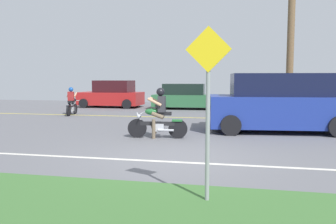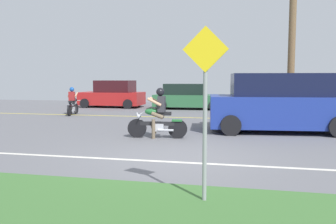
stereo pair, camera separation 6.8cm
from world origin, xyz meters
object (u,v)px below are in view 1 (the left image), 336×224
object	(u,v)px
street_sign	(208,97)
suv_nearby	(279,104)
parked_car_0	(112,95)
parked_car_2	(287,100)
motorcyclist_distant	(72,103)
motorcyclist	(158,117)
parked_car_1	(187,97)

from	to	relation	value
street_sign	suv_nearby	bearing A→B (deg)	76.90
parked_car_0	parked_car_2	xyz separation A→B (m)	(10.15, -1.30, -0.10)
parked_car_2	motorcyclist_distant	world-z (taller)	parked_car_2
suv_nearby	parked_car_0	world-z (taller)	suv_nearby
parked_car_2	motorcyclist_distant	distance (m)	10.95
motorcyclist_distant	parked_car_2	bearing A→B (deg)	18.46
motorcyclist	suv_nearby	world-z (taller)	suv_nearby
suv_nearby	parked_car_0	xyz separation A→B (m)	(-9.03, 8.27, -0.17)
parked_car_0	parked_car_1	size ratio (longest dim) A/B	0.93
parked_car_0	street_sign	bearing A→B (deg)	-64.66
parked_car_0	motorcyclist_distant	distance (m)	4.77
motorcyclist	suv_nearby	bearing A→B (deg)	29.44
suv_nearby	parked_car_1	world-z (taller)	suv_nearby
suv_nearby	parked_car_0	size ratio (longest dim) A/B	1.24
parked_car_0	motorcyclist_distant	world-z (taller)	parked_car_0
street_sign	parked_car_1	bearing A→B (deg)	99.79
parked_car_1	motorcyclist_distant	distance (m)	6.70
suv_nearby	motorcyclist_distant	size ratio (longest dim) A/B	2.97
motorcyclist	parked_car_0	bearing A→B (deg)	117.60
motorcyclist	parked_car_0	distance (m)	11.65
parked_car_0	street_sign	world-z (taller)	street_sign
parked_car_2	street_sign	world-z (taller)	street_sign
suv_nearby	parked_car_1	xyz separation A→B (m)	(-4.32, 8.01, -0.25)
parked_car_0	street_sign	xyz separation A→B (m)	(7.34, -15.51, 0.74)
motorcyclist	parked_car_2	bearing A→B (deg)	62.24
parked_car_0	parked_car_1	bearing A→B (deg)	-3.13
motorcyclist	parked_car_0	size ratio (longest dim) A/B	0.46
motorcyclist	parked_car_1	distance (m)	10.09
street_sign	parked_car_2	bearing A→B (deg)	78.85
motorcyclist	street_sign	xyz separation A→B (m)	(1.95, -5.19, 0.87)
suv_nearby	motorcyclist_distant	xyz separation A→B (m)	(-9.27, 3.51, -0.37)
parked_car_2	motorcyclist	bearing A→B (deg)	-117.76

